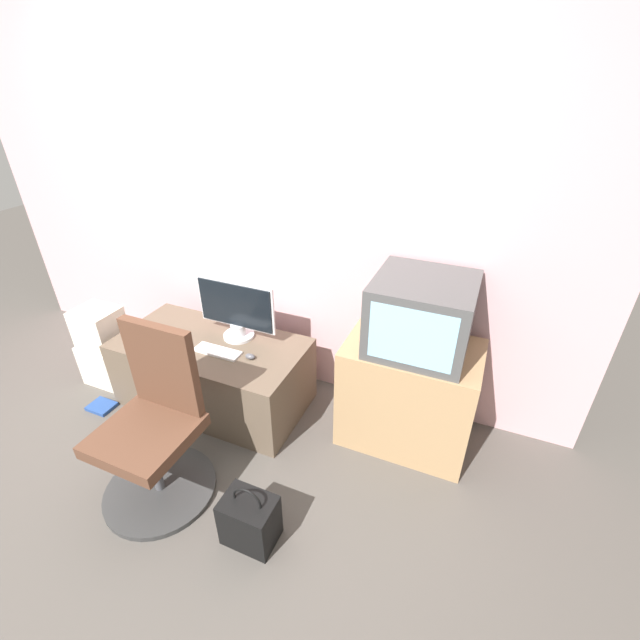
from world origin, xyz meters
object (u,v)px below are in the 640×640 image
at_px(main_monitor, 236,310).
at_px(office_chair, 155,434).
at_px(mouse, 250,356).
at_px(cardboard_box_lower, 110,362).
at_px(crt_tv, 421,315).
at_px(keyboard, 218,351).
at_px(book, 102,406).
at_px(handbag, 250,520).

height_order(main_monitor, office_chair, office_chair).
distance_m(mouse, office_chair, 0.69).
bearing_deg(cardboard_box_lower, crt_tv, 8.26).
bearing_deg(main_monitor, keyboard, -96.37).
height_order(mouse, book, mouse).
relative_size(keyboard, crt_tv, 0.59).
distance_m(keyboard, crt_tv, 1.27).
distance_m(keyboard, mouse, 0.22).
bearing_deg(book, main_monitor, 33.10).
xyz_separation_m(main_monitor, crt_tv, (1.15, 0.05, 0.20)).
bearing_deg(book, keyboard, 22.03).
bearing_deg(keyboard, main_monitor, 83.63).
distance_m(main_monitor, handbag, 1.24).
bearing_deg(office_chair, cardboard_box_lower, 149.60).
height_order(keyboard, mouse, mouse).
relative_size(keyboard, office_chair, 0.32).
distance_m(keyboard, handbag, 1.03).
bearing_deg(mouse, cardboard_box_lower, -176.67).
xyz_separation_m(main_monitor, office_chair, (0.02, -0.84, -0.29)).
xyz_separation_m(mouse, book, (-1.02, -0.34, -0.48)).
distance_m(main_monitor, mouse, 0.33).
distance_m(mouse, book, 1.18).
xyz_separation_m(office_chair, book, (-0.83, 0.31, -0.37)).
bearing_deg(office_chair, book, 159.53).
xyz_separation_m(mouse, cardboard_box_lower, (-1.18, -0.07, -0.34)).
height_order(main_monitor, crt_tv, crt_tv).
bearing_deg(keyboard, crt_tv, 12.64).
bearing_deg(handbag, keyboard, 131.46).
bearing_deg(office_chair, keyboard, 93.76).
height_order(crt_tv, book, crt_tv).
relative_size(keyboard, cardboard_box_lower, 0.91).
relative_size(crt_tv, office_chair, 0.54).
bearing_deg(office_chair, mouse, 74.52).
bearing_deg(cardboard_box_lower, main_monitor, 14.72).
xyz_separation_m(cardboard_box_lower, book, (0.16, -0.27, -0.14)).
xyz_separation_m(crt_tv, office_chair, (-1.13, -0.90, -0.49)).
xyz_separation_m(main_monitor, keyboard, (-0.02, -0.21, -0.19)).
bearing_deg(handbag, cardboard_box_lower, 156.99).
distance_m(mouse, handbag, 0.93).
relative_size(office_chair, cardboard_box_lower, 2.87).
bearing_deg(handbag, book, 164.26).
relative_size(cardboard_box_lower, handbag, 0.93).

